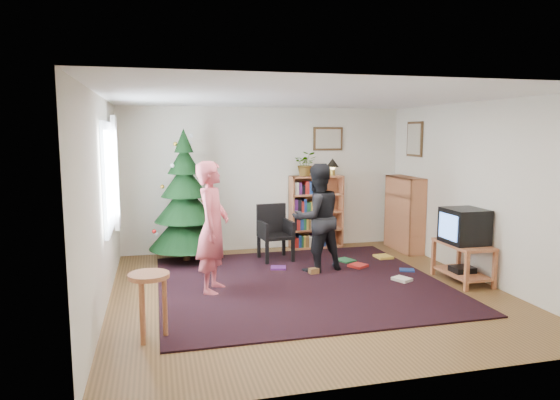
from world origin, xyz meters
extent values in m
plane|color=brown|center=(0.00, 0.00, 0.00)|extent=(5.00, 5.00, 0.00)
plane|color=white|center=(0.00, 0.00, 2.50)|extent=(5.00, 5.00, 0.00)
cube|color=silver|center=(0.00, 2.50, 1.25)|extent=(5.00, 0.02, 2.50)
cube|color=silver|center=(0.00, -2.50, 1.25)|extent=(5.00, 0.02, 2.50)
cube|color=silver|center=(-2.50, 0.00, 1.25)|extent=(0.02, 5.00, 2.50)
cube|color=silver|center=(2.50, 0.00, 1.25)|extent=(0.02, 5.00, 2.50)
cube|color=black|center=(0.00, 0.30, 0.01)|extent=(3.80, 3.60, 0.02)
cube|color=silver|center=(-2.47, 0.60, 1.50)|extent=(0.04, 1.20, 1.40)
cube|color=white|center=(-2.43, 1.30, 1.50)|extent=(0.06, 0.35, 1.60)
cube|color=#4C3319|center=(1.15, 2.48, 1.95)|extent=(0.55, 0.03, 0.42)
cube|color=beige|center=(1.15, 2.48, 1.95)|extent=(0.47, 0.01, 0.34)
cube|color=#4C3319|center=(2.48, 1.75, 1.95)|extent=(0.03, 0.50, 0.60)
cube|color=beige|center=(2.48, 1.75, 1.95)|extent=(0.01, 0.42, 0.52)
cylinder|color=#3F2816|center=(-1.44, 1.91, 0.11)|extent=(0.11, 0.11, 0.23)
cone|color=black|center=(-1.44, 1.91, 0.56)|extent=(1.17, 1.17, 0.66)
cone|color=black|center=(-1.44, 1.91, 0.96)|extent=(0.98, 0.98, 0.59)
cone|color=black|center=(-1.44, 1.91, 1.32)|extent=(0.76, 0.76, 0.52)
cone|color=black|center=(-1.44, 1.91, 1.65)|extent=(0.53, 0.53, 0.45)
cone|color=black|center=(-1.44, 1.91, 1.94)|extent=(0.30, 0.30, 0.38)
cube|color=#B66A41|center=(0.89, 2.34, 0.65)|extent=(0.95, 0.30, 1.30)
cube|color=#B66A41|center=(0.89, 2.34, 1.29)|extent=(0.95, 0.30, 0.03)
cube|color=#B66A41|center=(2.34, 1.77, 0.65)|extent=(0.30, 0.95, 1.30)
cube|color=#B66A41|center=(2.34, 1.77, 1.29)|extent=(0.30, 0.95, 0.03)
cube|color=#B66A41|center=(2.22, -0.15, 0.53)|extent=(0.48, 0.86, 0.04)
cube|color=#B66A41|center=(2.01, -0.55, 0.26)|extent=(0.05, 0.05, 0.51)
cube|color=#B66A41|center=(2.43, -0.55, 0.26)|extent=(0.05, 0.05, 0.51)
cube|color=#B66A41|center=(2.01, 0.25, 0.26)|extent=(0.05, 0.05, 0.51)
cube|color=#B66A41|center=(2.43, 0.25, 0.26)|extent=(0.05, 0.05, 0.51)
cube|color=#B66A41|center=(2.22, -0.15, 0.12)|extent=(0.44, 0.82, 0.03)
cube|color=black|center=(2.22, -0.15, 0.17)|extent=(0.30, 0.25, 0.08)
cube|color=black|center=(2.22, -0.15, 0.79)|extent=(0.50, 0.55, 0.48)
cube|color=#598DF4|center=(1.97, -0.15, 0.79)|extent=(0.01, 0.43, 0.35)
cube|color=black|center=(-0.04, 1.59, 0.40)|extent=(0.54, 0.54, 0.05)
cube|color=black|center=(-0.04, 1.81, 0.66)|extent=(0.50, 0.10, 0.49)
cube|color=black|center=(-0.26, 1.37, 0.20)|extent=(0.05, 0.05, 0.40)
cube|color=black|center=(0.18, 1.37, 0.20)|extent=(0.05, 0.05, 0.40)
cube|color=black|center=(-0.26, 1.81, 0.20)|extent=(0.05, 0.05, 0.40)
cube|color=black|center=(0.18, 1.81, 0.20)|extent=(0.05, 0.05, 0.40)
cylinder|color=#B66A41|center=(-1.99, -1.10, 0.66)|extent=(0.41, 0.41, 0.05)
cylinder|color=#B66A41|center=(-1.84, -1.10, 0.32)|extent=(0.05, 0.05, 0.63)
cylinder|color=#B66A41|center=(-2.06, -0.97, 0.32)|extent=(0.05, 0.05, 0.63)
cylinder|color=#B66A41|center=(-2.06, -1.23, 0.32)|extent=(0.05, 0.05, 0.63)
imported|color=#CD525C|center=(-1.19, 0.25, 0.85)|extent=(0.61, 0.73, 1.71)
imported|color=black|center=(0.42, 0.86, 0.81)|extent=(0.90, 0.76, 1.62)
imported|color=gray|center=(0.69, 2.34, 1.52)|extent=(0.48, 0.45, 0.43)
cylinder|color=#A57F33|center=(1.19, 2.34, 1.35)|extent=(0.10, 0.10, 0.10)
sphere|color=#FFD88C|center=(1.19, 2.34, 1.45)|extent=(0.10, 0.10, 0.10)
cone|color=black|center=(1.19, 2.34, 1.53)|extent=(0.23, 0.23, 0.15)
cube|color=#A51E19|center=(1.09, 0.85, 0.04)|extent=(0.20, 0.20, 0.08)
cube|color=navy|center=(1.71, 0.47, 0.04)|extent=(0.20, 0.20, 0.08)
cube|color=#1E592D|center=(1.03, 1.23, 0.04)|extent=(0.20, 0.20, 0.08)
cube|color=gold|center=(1.71, 1.26, 0.04)|extent=(0.20, 0.20, 0.08)
cube|color=brown|center=(0.31, 0.67, 0.04)|extent=(0.20, 0.20, 0.08)
cube|color=beige|center=(1.40, 0.03, 0.04)|extent=(0.20, 0.20, 0.08)
cube|color=#4C1959|center=(-0.13, 1.04, 0.04)|extent=(0.20, 0.20, 0.08)
camera|label=1|loc=(-1.89, -6.08, 2.07)|focal=32.00mm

